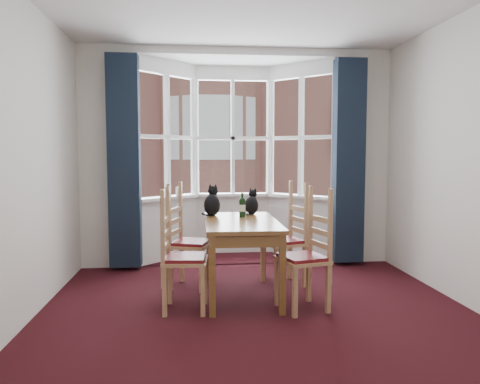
{
  "coord_description": "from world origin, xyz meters",
  "views": [
    {
      "loc": [
        -0.57,
        -3.8,
        1.45
      ],
      "look_at": [
        -0.09,
        1.05,
        1.05
      ],
      "focal_mm": 35.0,
      "sensor_mm": 36.0,
      "label": 1
    }
  ],
  "objects": [
    {
      "name": "floor",
      "position": [
        0.0,
        0.0,
        0.0
      ],
      "size": [
        4.5,
        4.5,
        0.0
      ],
      "primitive_type": "plane",
      "color": "black",
      "rests_on": "ground"
    },
    {
      "name": "wall_left",
      "position": [
        -2.0,
        0.0,
        1.4
      ],
      "size": [
        0.0,
        4.5,
        4.5
      ],
      "primitive_type": "plane",
      "rotation": [
        1.57,
        0.0,
        1.57
      ],
      "color": "silver",
      "rests_on": "floor"
    },
    {
      "name": "wall_near",
      "position": [
        0.0,
        -2.25,
        1.4
      ],
      "size": [
        4.0,
        0.0,
        4.0
      ],
      "primitive_type": "plane",
      "rotation": [
        -1.57,
        0.0,
        0.0
      ],
      "color": "silver",
      "rests_on": "floor"
    },
    {
      "name": "wall_back_pier_left",
      "position": [
        -1.65,
        2.25,
        1.4
      ],
      "size": [
        0.7,
        0.12,
        2.8
      ],
      "primitive_type": "cube",
      "color": "silver",
      "rests_on": "floor"
    },
    {
      "name": "wall_back_pier_right",
      "position": [
        1.65,
        2.25,
        1.4
      ],
      "size": [
        0.7,
        0.12,
        2.8
      ],
      "primitive_type": "cube",
      "color": "silver",
      "rests_on": "floor"
    },
    {
      "name": "bay_window",
      "position": [
        0.0,
        2.75,
        1.4
      ],
      "size": [
        2.76,
        0.94,
        2.8
      ],
      "color": "white",
      "rests_on": "floor"
    },
    {
      "name": "curtain_left",
      "position": [
        -1.42,
        2.07,
        1.35
      ],
      "size": [
        0.38,
        0.22,
        2.6
      ],
      "primitive_type": "cube",
      "color": "#162132",
      "rests_on": "floor"
    },
    {
      "name": "curtain_right",
      "position": [
        1.42,
        2.07,
        1.35
      ],
      "size": [
        0.38,
        0.22,
        2.6
      ],
      "primitive_type": "cube",
      "color": "#162132",
      "rests_on": "floor"
    },
    {
      "name": "dining_table",
      "position": [
        -0.09,
        0.89,
        0.67
      ],
      "size": [
        0.75,
        1.37,
        0.77
      ],
      "color": "brown",
      "rests_on": "floor"
    },
    {
      "name": "chair_left_near",
      "position": [
        -0.75,
        0.48,
        0.47
      ],
      "size": [
        0.43,
        0.45,
        0.92
      ],
      "color": "tan",
      "rests_on": "floor"
    },
    {
      "name": "chair_left_far",
      "position": [
        -0.69,
        1.25,
        0.47
      ],
      "size": [
        0.51,
        0.52,
        0.92
      ],
      "color": "tan",
      "rests_on": "floor"
    },
    {
      "name": "chair_right_near",
      "position": [
        0.52,
        0.41,
        0.47
      ],
      "size": [
        0.5,
        0.51,
        0.92
      ],
      "color": "tan",
      "rests_on": "floor"
    },
    {
      "name": "chair_right_far",
      "position": [
        0.5,
        1.25,
        0.47
      ],
      "size": [
        0.5,
        0.51,
        0.92
      ],
      "color": "tan",
      "rests_on": "floor"
    },
    {
      "name": "cat_left",
      "position": [
        -0.37,
        1.32,
        0.9
      ],
      "size": [
        0.22,
        0.28,
        0.35
      ],
      "color": "black",
      "rests_on": "dining_table"
    },
    {
      "name": "cat_right",
      "position": [
        0.08,
        1.39,
        0.89
      ],
      "size": [
        0.22,
        0.25,
        0.3
      ],
      "color": "black",
      "rests_on": "dining_table"
    },
    {
      "name": "wine_bottle",
      "position": [
        -0.06,
        1.13,
        0.89
      ],
      "size": [
        0.07,
        0.07,
        0.27
      ],
      "color": "black",
      "rests_on": "dining_table"
    },
    {
      "name": "candle_tall",
      "position": [
        -0.78,
        2.6,
        0.93
      ],
      "size": [
        0.06,
        0.06,
        0.13
      ],
      "primitive_type": "cylinder",
      "color": "white",
      "rests_on": "bay_window"
    },
    {
      "name": "street",
      "position": [
        0.0,
        32.25,
        -6.0
      ],
      "size": [
        80.0,
        80.0,
        0.0
      ],
      "primitive_type": "plane",
      "color": "#333335",
      "rests_on": "ground"
    },
    {
      "name": "tenement_building",
      "position": [
        0.0,
        14.01,
        1.6
      ],
      "size": [
        18.4,
        7.8,
        15.2
      ],
      "color": "#90584A",
      "rests_on": "street"
    }
  ]
}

